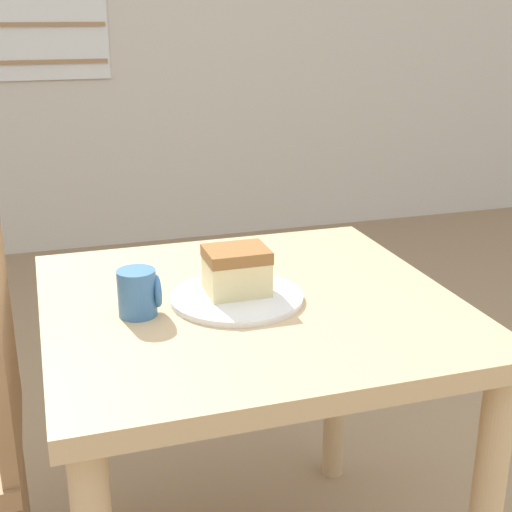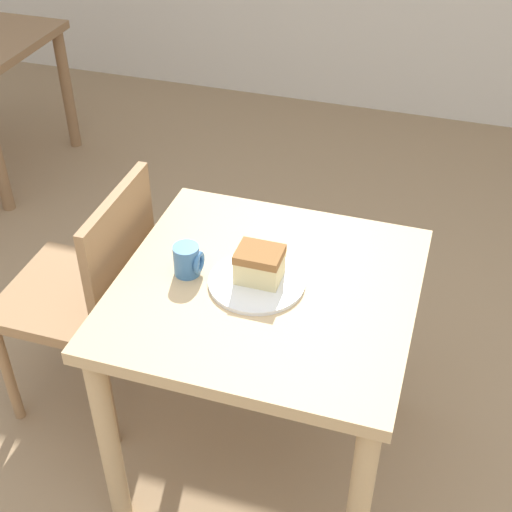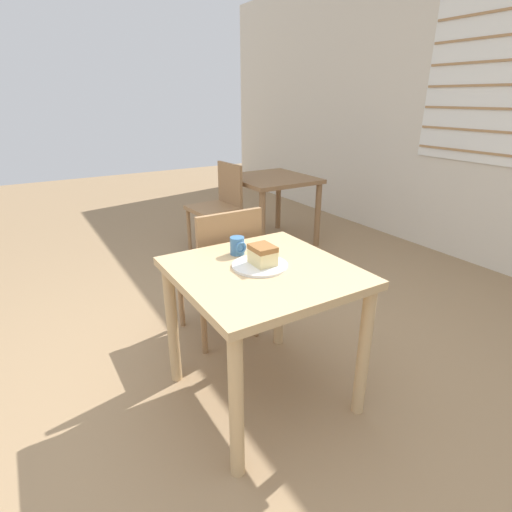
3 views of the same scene
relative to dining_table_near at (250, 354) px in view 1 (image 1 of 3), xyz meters
name	(u,v)px [view 1 (image 1 of 3)]	position (x,y,z in m)	size (l,w,h in m)	color
dining_table_near	(250,354)	(0.00, 0.00, 0.00)	(0.80, 0.78, 0.73)	tan
plate	(237,297)	(-0.03, 0.00, 0.13)	(0.26, 0.26, 0.01)	white
cake_slice	(237,270)	(-0.02, 0.01, 0.18)	(0.12, 0.10, 0.09)	beige
coffee_mug	(139,293)	(-0.22, -0.01, 0.17)	(0.08, 0.07, 0.09)	teal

